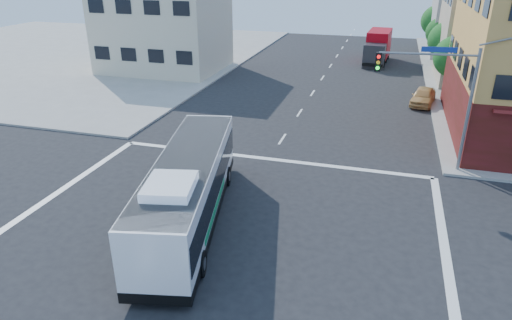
# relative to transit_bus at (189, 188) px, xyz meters

# --- Properties ---
(ground) EXTENTS (120.00, 120.00, 0.00)m
(ground) POSITION_rel_transit_bus_xyz_m (1.65, -1.49, -1.74)
(ground) COLOR black
(ground) RESTS_ON ground
(sidewalk_nw) EXTENTS (50.00, 50.00, 0.15)m
(sidewalk_nw) POSITION_rel_transit_bus_xyz_m (-33.35, 33.51, -1.66)
(sidewalk_nw) COLOR gray
(sidewalk_nw) RESTS_ON ground
(building_east_near) EXTENTS (12.06, 10.06, 9.00)m
(building_east_near) POSITION_rel_transit_bus_xyz_m (18.63, 32.49, 2.77)
(building_east_near) COLOR #B8A58D
(building_east_near) RESTS_ON ground
(building_east_far) EXTENTS (12.06, 10.06, 10.00)m
(building_east_far) POSITION_rel_transit_bus_xyz_m (18.63, 46.49, 3.27)
(building_east_far) COLOR #9B9B96
(building_east_far) RESTS_ON ground
(building_west) EXTENTS (12.06, 10.06, 8.00)m
(building_west) POSITION_rel_transit_bus_xyz_m (-15.37, 28.49, 2.27)
(building_west) COLOR beige
(building_west) RESTS_ON ground
(signal_mast_ne) EXTENTS (7.91, 1.13, 8.07)m
(signal_mast_ne) POSITION_rel_transit_bus_xyz_m (10.73, 9.13, 3.24)
(signal_mast_ne) COLOR gray
(signal_mast_ne) RESTS_ON ground
(street_tree_a) EXTENTS (3.60, 3.60, 5.53)m
(street_tree_a) POSITION_rel_transit_bus_xyz_m (13.55, 26.43, 1.85)
(street_tree_a) COLOR #392314
(street_tree_a) RESTS_ON ground
(street_tree_b) EXTENTS (3.80, 3.80, 5.79)m
(street_tree_b) POSITION_rel_transit_bus_xyz_m (13.55, 34.43, 2.01)
(street_tree_b) COLOR #392314
(street_tree_b) RESTS_ON ground
(street_tree_c) EXTENTS (3.40, 3.40, 5.29)m
(street_tree_c) POSITION_rel_transit_bus_xyz_m (13.55, 42.43, 1.72)
(street_tree_c) COLOR #392314
(street_tree_c) RESTS_ON ground
(street_tree_d) EXTENTS (4.00, 4.00, 6.03)m
(street_tree_d) POSITION_rel_transit_bus_xyz_m (13.55, 50.43, 2.14)
(street_tree_d) COLOR #392314
(street_tree_d) RESTS_ON ground
(transit_bus) EXTENTS (5.03, 12.27, 3.55)m
(transit_bus) POSITION_rel_transit_bus_xyz_m (0.00, 0.00, 0.00)
(transit_bus) COLOR black
(transit_bus) RESTS_ON ground
(box_truck) EXTENTS (2.83, 8.07, 3.57)m
(box_truck) POSITION_rel_transit_bus_xyz_m (6.55, 38.72, -0.00)
(box_truck) COLOR #27272C
(box_truck) RESTS_ON ground
(parked_car) EXTENTS (2.43, 4.45, 1.43)m
(parked_car) POSITION_rel_transit_bus_xyz_m (11.07, 22.56, -1.02)
(parked_car) COLOR tan
(parked_car) RESTS_ON ground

